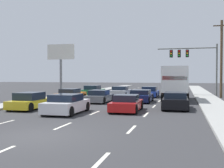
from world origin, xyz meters
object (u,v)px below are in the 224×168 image
car_green (93,91)px  utility_pole_mid (221,58)px  car_white (66,104)px  car_navy (141,96)px  car_black (175,101)px  car_silver (120,92)px  box_truck (175,81)px  roadside_billboard (61,58)px  car_blue (150,92)px  car_orange (71,95)px  traffic_signal_mast (189,57)px  car_red (127,104)px  car_gray (99,97)px  car_yellow (31,101)px

car_green → utility_pole_mid: utility_pole_mid is taller
car_white → car_navy: bearing=68.8°
car_navy → car_black: (3.30, -4.76, 0.04)m
car_silver → utility_pole_mid: utility_pole_mid is taller
car_green → box_truck: bearing=-22.5°
roadside_billboard → box_truck: bearing=-28.3°
car_silver → car_blue: (3.40, 0.85, -0.01)m
car_blue → car_black: 12.03m
box_truck → utility_pole_mid: utility_pole_mid is taller
car_orange → car_blue: bearing=49.1°
car_black → traffic_signal_mast: (1.21, 15.72, 4.38)m
car_silver → car_navy: bearing=-60.7°
car_red → car_silver: bearing=104.6°
car_blue → roadside_billboard: roadside_billboard is taller
car_silver → car_black: bearing=-58.2°
car_navy → traffic_signal_mast: 12.64m
car_green → car_navy: car_green is taller
car_orange → car_black: 10.70m
car_orange → car_white: bearing=-68.8°
utility_pole_mid → car_gray: bearing=-143.5°
car_silver → car_red: (3.41, -13.07, -0.05)m
car_green → car_yellow: 14.62m
box_truck → roadside_billboard: roadside_billboard is taller
car_yellow → car_navy: size_ratio=1.03×
car_green → car_white: bearing=-77.6°
car_yellow → car_gray: bearing=61.3°
car_red → box_truck: size_ratio=0.53×
car_navy → traffic_signal_mast: traffic_signal_mast is taller
car_orange → car_blue: (6.76, 7.81, -0.00)m
car_gray → car_blue: bearing=65.4°
car_yellow → car_white: 3.90m
car_yellow → car_red: bearing=3.8°
car_orange → car_white: 8.76m
car_blue → car_orange: bearing=-130.9°
car_blue → car_red: bearing=-90.0°
car_silver → car_navy: 6.85m
car_green → box_truck: (10.18, -4.22, 1.37)m
car_green → car_white: car_green is taller
car_silver → utility_pole_mid: 12.07m
car_navy → car_silver: bearing=119.3°
car_navy → car_yellow: bearing=-133.2°
car_black → roadside_billboard: bearing=135.7°
car_green → utility_pole_mid: (15.10, 0.24, 3.92)m
car_orange → car_blue: 10.33m
car_black → car_white: bearing=-147.3°
car_white → car_black: 8.14m
utility_pole_mid → roadside_billboard: (-21.74, 4.60, 0.66)m
utility_pole_mid → car_black: bearing=-111.2°
car_green → car_black: 15.74m
car_blue → roadside_billboard: bearing=159.8°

